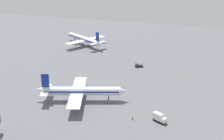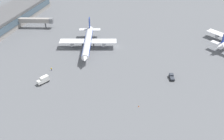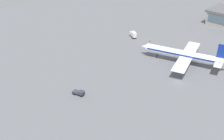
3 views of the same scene
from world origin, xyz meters
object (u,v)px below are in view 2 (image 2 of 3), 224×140
Objects in this scene: airplane_taxiing at (88,42)px; pushback_tractor at (172,77)px; ground_crew_worker at (51,69)px; safety_cone_near_gate at (139,106)px; catering_truck at (43,80)px.

airplane_taxiing is 50.41m from pushback_tractor.
pushback_tractor is 2.85× the size of ground_crew_worker.
pushback_tractor is 25.66m from safety_cone_near_gate.
ground_crew_worker is 48.20m from safety_cone_near_gate.
airplane_taxiing reaches higher than pushback_tractor.
airplane_taxiing is 53.41m from safety_cone_near_gate.
pushback_tractor is at bearing 55.85° from airplane_taxiing.
airplane_taxiing is at bearing 119.72° from ground_crew_worker.
pushback_tractor reaches higher than ground_crew_worker.
safety_cone_near_gate is at bearing 116.04° from catering_truck.
catering_truck is 59.59m from pushback_tractor.
catering_truck is at bearing -29.37° from airplane_taxiing.
airplane_taxiing reaches higher than safety_cone_near_gate.
ground_crew_worker is 2.78× the size of safety_cone_near_gate.
ground_crew_worker is (25.54, -9.47, -3.60)m from airplane_taxiing.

